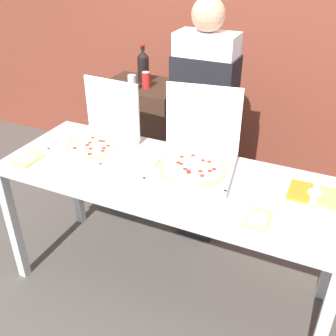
{
  "coord_description": "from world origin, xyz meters",
  "views": [
    {
      "loc": [
        0.83,
        -1.79,
        2.13
      ],
      "look_at": [
        0.0,
        0.0,
        0.96
      ],
      "focal_mm": 42.0,
      "sensor_mm": 36.0,
      "label": 1
    }
  ],
  "objects_px": {
    "pizza_box_near_right": "(99,137)",
    "veggie_tray": "(314,197)",
    "pizza_box_far_right": "(196,156)",
    "soda_can_silver": "(132,83)",
    "soda_can_colored": "(146,80)",
    "paper_plate_front_left": "(258,220)",
    "person_server_vest": "(203,117)",
    "soda_bottle": "(143,66)",
    "paper_plate_front_right": "(28,160)"
  },
  "relations": [
    {
      "from": "pizza_box_near_right",
      "to": "veggie_tray",
      "type": "height_order",
      "value": "pizza_box_near_right"
    },
    {
      "from": "pizza_box_far_right",
      "to": "soda_can_silver",
      "type": "bearing_deg",
      "value": 133.19
    },
    {
      "from": "soda_can_colored",
      "to": "paper_plate_front_left",
      "type": "bearing_deg",
      "value": -42.4
    },
    {
      "from": "paper_plate_front_left",
      "to": "veggie_tray",
      "type": "distance_m",
      "value": 0.38
    },
    {
      "from": "veggie_tray",
      "to": "soda_can_colored",
      "type": "xyz_separation_m",
      "value": [
        -1.4,
        0.77,
        0.22
      ]
    },
    {
      "from": "soda_can_silver",
      "to": "soda_can_colored",
      "type": "distance_m",
      "value": 0.13
    },
    {
      "from": "veggie_tray",
      "to": "soda_can_silver",
      "type": "xyz_separation_m",
      "value": [
        -1.46,
        0.66,
        0.22
      ]
    },
    {
      "from": "pizza_box_near_right",
      "to": "soda_can_colored",
      "type": "distance_m",
      "value": 0.75
    },
    {
      "from": "paper_plate_front_left",
      "to": "veggie_tray",
      "type": "height_order",
      "value": "veggie_tray"
    },
    {
      "from": "person_server_vest",
      "to": "soda_bottle",
      "type": "bearing_deg",
      "value": -27.43
    },
    {
      "from": "soda_can_colored",
      "to": "soda_can_silver",
      "type": "bearing_deg",
      "value": -119.62
    },
    {
      "from": "soda_can_colored",
      "to": "pizza_box_far_right",
      "type": "bearing_deg",
      "value": -45.53
    },
    {
      "from": "veggie_tray",
      "to": "paper_plate_front_right",
      "type": "bearing_deg",
      "value": -169.39
    },
    {
      "from": "soda_can_silver",
      "to": "pizza_box_near_right",
      "type": "bearing_deg",
      "value": -81.58
    },
    {
      "from": "paper_plate_front_right",
      "to": "person_server_vest",
      "type": "height_order",
      "value": "person_server_vest"
    },
    {
      "from": "pizza_box_far_right",
      "to": "soda_can_silver",
      "type": "distance_m",
      "value": 0.99
    },
    {
      "from": "paper_plate_front_left",
      "to": "paper_plate_front_right",
      "type": "distance_m",
      "value": 1.45
    },
    {
      "from": "paper_plate_front_left",
      "to": "paper_plate_front_right",
      "type": "relative_size",
      "value": 1.03
    },
    {
      "from": "soda_bottle",
      "to": "veggie_tray",
      "type": "bearing_deg",
      "value": -30.79
    },
    {
      "from": "veggie_tray",
      "to": "soda_can_colored",
      "type": "bearing_deg",
      "value": 151.17
    },
    {
      "from": "paper_plate_front_right",
      "to": "soda_can_silver",
      "type": "xyz_separation_m",
      "value": [
        0.21,
        0.97,
        0.23
      ]
    },
    {
      "from": "pizza_box_near_right",
      "to": "soda_bottle",
      "type": "xyz_separation_m",
      "value": [
        -0.11,
        0.84,
        0.24
      ]
    },
    {
      "from": "paper_plate_front_right",
      "to": "veggie_tray",
      "type": "distance_m",
      "value": 1.7
    },
    {
      "from": "pizza_box_far_right",
      "to": "paper_plate_front_left",
      "type": "xyz_separation_m",
      "value": [
        0.47,
        -0.36,
        -0.07
      ]
    },
    {
      "from": "soda_can_silver",
      "to": "soda_can_colored",
      "type": "height_order",
      "value": "same"
    },
    {
      "from": "pizza_box_far_right",
      "to": "paper_plate_front_left",
      "type": "bearing_deg",
      "value": -45.67
    },
    {
      "from": "soda_bottle",
      "to": "person_server_vest",
      "type": "xyz_separation_m",
      "value": [
        0.65,
        -0.34,
        -0.2
      ]
    },
    {
      "from": "paper_plate_front_left",
      "to": "soda_can_colored",
      "type": "bearing_deg",
      "value": 137.6
    },
    {
      "from": "paper_plate_front_left",
      "to": "person_server_vest",
      "type": "xyz_separation_m",
      "value": [
        -0.61,
        0.85,
        0.11
      ]
    },
    {
      "from": "soda_can_colored",
      "to": "soda_bottle",
      "type": "bearing_deg",
      "value": 126.14
    },
    {
      "from": "pizza_box_near_right",
      "to": "paper_plate_front_right",
      "type": "relative_size",
      "value": 1.9
    },
    {
      "from": "paper_plate_front_left",
      "to": "soda_can_silver",
      "type": "height_order",
      "value": "soda_can_silver"
    },
    {
      "from": "paper_plate_front_right",
      "to": "soda_bottle",
      "type": "distance_m",
      "value": 1.25
    },
    {
      "from": "pizza_box_near_right",
      "to": "soda_can_silver",
      "type": "height_order",
      "value": "pizza_box_near_right"
    },
    {
      "from": "paper_plate_front_right",
      "to": "soda_can_colored",
      "type": "distance_m",
      "value": 1.14
    },
    {
      "from": "pizza_box_near_right",
      "to": "soda_can_colored",
      "type": "height_order",
      "value": "pizza_box_near_right"
    },
    {
      "from": "veggie_tray",
      "to": "soda_bottle",
      "type": "height_order",
      "value": "soda_bottle"
    },
    {
      "from": "soda_bottle",
      "to": "paper_plate_front_left",
      "type": "bearing_deg",
      "value": -43.32
    },
    {
      "from": "paper_plate_front_left",
      "to": "pizza_box_far_right",
      "type": "bearing_deg",
      "value": 142.87
    },
    {
      "from": "soda_can_silver",
      "to": "soda_can_colored",
      "type": "xyz_separation_m",
      "value": [
        0.06,
        0.11,
        0.0
      ]
    },
    {
      "from": "pizza_box_near_right",
      "to": "soda_can_colored",
      "type": "bearing_deg",
      "value": 96.15
    },
    {
      "from": "soda_can_colored",
      "to": "person_server_vest",
      "type": "xyz_separation_m",
      "value": [
        0.57,
        -0.22,
        -0.13
      ]
    },
    {
      "from": "pizza_box_far_right",
      "to": "paper_plate_front_right",
      "type": "height_order",
      "value": "pizza_box_far_right"
    },
    {
      "from": "soda_can_colored",
      "to": "paper_plate_front_right",
      "type": "bearing_deg",
      "value": -104.03
    },
    {
      "from": "veggie_tray",
      "to": "person_server_vest",
      "type": "height_order",
      "value": "person_server_vest"
    },
    {
      "from": "pizza_box_far_right",
      "to": "soda_can_colored",
      "type": "relative_size",
      "value": 4.41
    },
    {
      "from": "paper_plate_front_right",
      "to": "veggie_tray",
      "type": "xyz_separation_m",
      "value": [
        1.67,
        0.31,
        0.01
      ]
    },
    {
      "from": "pizza_box_far_right",
      "to": "paper_plate_front_right",
      "type": "xyz_separation_m",
      "value": [
        -0.97,
        -0.37,
        -0.07
      ]
    },
    {
      "from": "person_server_vest",
      "to": "soda_can_colored",
      "type": "bearing_deg",
      "value": -21.59
    },
    {
      "from": "pizza_box_far_right",
      "to": "paper_plate_front_left",
      "type": "relative_size",
      "value": 2.19
    }
  ]
}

